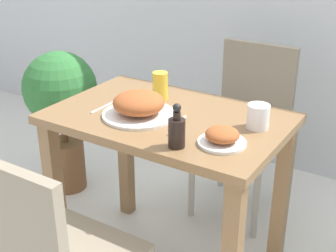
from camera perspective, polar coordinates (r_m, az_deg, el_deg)
The scene contains 10 objects.
dining_table at distance 1.93m, azimuth -0.00°, elevation -2.58°, with size 0.94×0.61×0.76m.
chair_far at distance 2.49m, azimuth 9.61°, elevation 0.64°, with size 0.42×0.42×0.89m.
food_plate at distance 1.84m, azimuth -3.57°, elevation 2.53°, with size 0.29×0.29×0.10m.
side_plate at distance 1.62m, azimuth 6.62°, elevation -1.36°, with size 0.17×0.17×0.06m.
drink_cup at distance 1.76m, azimuth 10.93°, elevation 1.14°, with size 0.08×0.08×0.09m.
juice_glass at distance 2.01m, azimuth -0.95°, elevation 4.90°, with size 0.07×0.07×0.12m.
sauce_bottle at distance 1.58m, azimuth 1.07°, elevation -0.59°, with size 0.06×0.06×0.16m.
fork_utensil at distance 1.96m, azimuth -7.76°, elevation 2.37°, with size 0.01×0.17×0.00m.
spoon_utensil at distance 1.77m, azimuth 1.14°, elevation 0.13°, with size 0.04×0.18×0.00m.
potted_plant_left at distance 2.65m, azimuth -12.90°, elevation 2.99°, with size 0.41×0.41×0.83m.
Camera 1 is at (0.91, -1.46, 1.48)m, focal length 50.00 mm.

